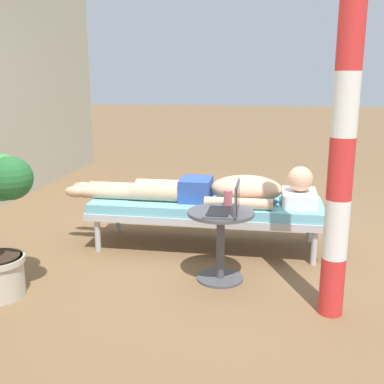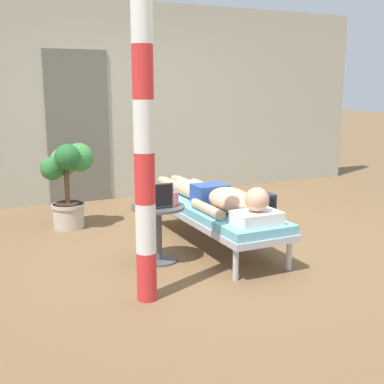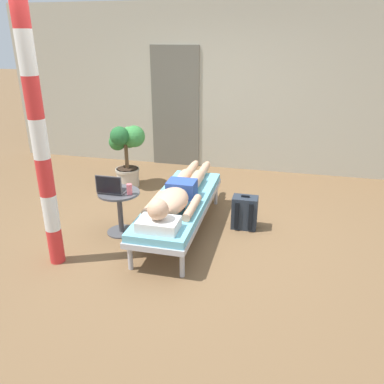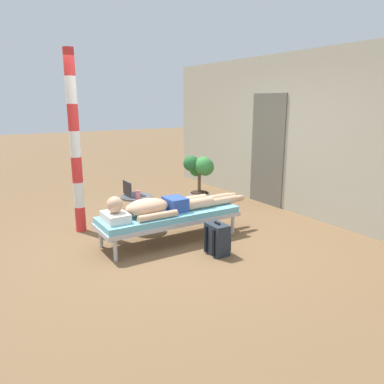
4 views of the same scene
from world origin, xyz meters
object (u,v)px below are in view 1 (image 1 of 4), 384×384
(drink_glass, at_px, (228,198))
(backpack, at_px, (189,202))
(lounge_chair, at_px, (206,209))
(laptop, at_px, (227,206))
(porch_post, at_px, (346,105))
(side_table, at_px, (221,233))
(person_reclining, at_px, (218,190))

(drink_glass, height_order, backpack, drink_glass)
(lounge_chair, relative_size, backpack, 4.70)
(backpack, bearing_deg, drink_glass, -157.68)
(drink_glass, bearing_deg, laptop, -175.42)
(lounge_chair, relative_size, laptop, 6.43)
(drink_glass, distance_m, backpack, 1.41)
(backpack, distance_m, porch_post, 2.44)
(lounge_chair, height_order, side_table, side_table)
(lounge_chair, distance_m, backpack, 0.80)
(drink_glass, xyz_separation_m, backpack, (1.25, 0.51, -0.39))
(drink_glass, height_order, porch_post, porch_post)
(drink_glass, bearing_deg, side_table, 167.06)
(porch_post, bearing_deg, drink_glass, 52.56)
(porch_post, bearing_deg, side_table, 62.13)
(person_reclining, distance_m, laptop, 0.75)
(person_reclining, height_order, porch_post, porch_post)
(laptop, xyz_separation_m, backpack, (1.46, 0.53, -0.39))
(laptop, bearing_deg, drink_glass, 4.58)
(laptop, height_order, drink_glass, laptop)
(backpack, bearing_deg, porch_post, -145.73)
(person_reclining, distance_m, porch_post, 1.57)
(side_table, bearing_deg, drink_glass, -12.94)
(lounge_chair, height_order, laptop, laptop)
(side_table, xyz_separation_m, backpack, (1.40, 0.48, -0.16))
(lounge_chair, bearing_deg, drink_glass, -156.23)
(person_reclining, relative_size, side_table, 4.15)
(drink_glass, relative_size, porch_post, 0.05)
(person_reclining, bearing_deg, laptop, -168.61)
(person_reclining, distance_m, backpack, 0.89)
(person_reclining, bearing_deg, drink_glass, -165.95)
(person_reclining, xyz_separation_m, side_table, (-0.67, -0.10, -0.16))
(laptop, height_order, backpack, laptop)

